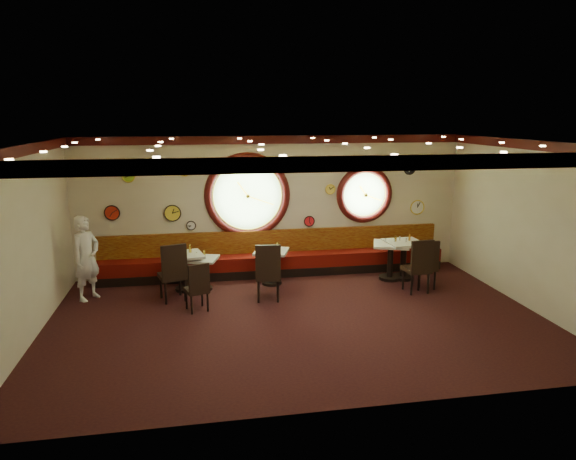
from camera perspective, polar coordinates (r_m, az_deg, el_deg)
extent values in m
cube|color=black|center=(9.55, 1.11, -9.86)|extent=(9.00, 6.00, 0.00)
cube|color=gold|center=(8.83, 1.20, 9.70)|extent=(9.00, 6.00, 0.02)
cube|color=beige|center=(11.95, -1.64, 2.76)|extent=(9.00, 0.02, 3.20)
cube|color=beige|center=(6.25, 6.55, -6.63)|extent=(9.00, 0.02, 3.20)
cube|color=beige|center=(9.31, -27.15, -1.52)|extent=(0.02, 6.00, 3.20)
cube|color=beige|center=(10.85, 25.16, 0.52)|extent=(0.02, 6.00, 3.20)
cube|color=#3C0B0B|center=(11.74, -1.65, 9.99)|extent=(9.00, 0.10, 0.18)
cube|color=#3C0B0B|center=(5.98, 6.77, 7.32)|extent=(9.00, 0.10, 0.18)
cube|color=#3C0B0B|center=(9.08, -27.81, 7.77)|extent=(0.10, 6.00, 0.18)
cube|color=#3C0B0B|center=(10.64, 25.71, 8.49)|extent=(0.10, 6.00, 0.18)
cube|color=black|center=(12.03, -1.40, -4.52)|extent=(8.00, 0.55, 0.20)
cube|color=#580A07|center=(11.96, -1.41, -3.38)|extent=(8.00, 0.55, 0.30)
cube|color=#641507|center=(12.07, -1.57, -1.27)|extent=(8.00, 0.10, 0.55)
cylinder|color=#88BD71|center=(11.83, -4.53, 3.85)|extent=(1.66, 0.02, 1.66)
torus|color=#3C0B0B|center=(11.82, -4.52, 3.84)|extent=(1.98, 0.18, 1.98)
torus|color=yellow|center=(11.79, -4.50, 3.82)|extent=(1.61, 0.03, 1.61)
cylinder|color=#88BD71|center=(12.42, 8.47, 3.94)|extent=(1.10, 0.02, 1.10)
torus|color=#3C0B0B|center=(12.41, 8.49, 3.93)|extent=(1.38, 0.18, 1.38)
torus|color=yellow|center=(12.38, 8.53, 3.91)|extent=(1.09, 0.03, 1.09)
cylinder|color=white|center=(11.87, -10.71, 0.50)|extent=(0.20, 0.03, 0.20)
cylinder|color=red|center=(12.14, 2.37, 0.98)|extent=(0.24, 0.03, 0.24)
cylinder|color=#94C13C|center=(11.92, 1.96, 7.34)|extent=(0.30, 0.03, 0.30)
cylinder|color=white|center=(12.94, 14.15, 2.46)|extent=(0.34, 0.03, 0.34)
cylinder|color=#95CF29|center=(11.77, -17.31, 5.73)|extent=(0.26, 0.03, 0.26)
cylinder|color=#B52012|center=(11.95, -18.96, 1.82)|extent=(0.32, 0.03, 0.32)
cylinder|color=black|center=(12.71, 13.35, 6.66)|extent=(0.28, 0.03, 0.28)
cylinder|color=#FAE153|center=(12.13, 4.72, 4.54)|extent=(0.22, 0.03, 0.22)
cylinder|color=black|center=(11.67, -11.46, 6.49)|extent=(0.24, 0.03, 0.24)
cylinder|color=yellow|center=(11.82, -12.71, 1.84)|extent=(0.36, 0.03, 0.36)
cylinder|color=black|center=(11.24, -11.25, -6.40)|extent=(0.46, 0.46, 0.06)
cylinder|color=black|center=(11.13, -11.33, -4.63)|extent=(0.12, 0.12, 0.73)
cube|color=silver|center=(11.02, -11.41, -2.75)|extent=(0.87, 0.87, 0.05)
cylinder|color=black|center=(11.21, -9.43, -6.41)|extent=(0.40, 0.40, 0.05)
cylinder|color=black|center=(11.11, -9.49, -4.85)|extent=(0.11, 0.11, 0.64)
cube|color=silver|center=(11.01, -9.55, -3.19)|extent=(0.79, 0.79, 0.05)
cylinder|color=black|center=(11.43, -1.84, -5.84)|extent=(0.44, 0.44, 0.06)
cylinder|color=black|center=(11.32, -1.85, -4.17)|extent=(0.12, 0.12, 0.70)
cube|color=silver|center=(11.22, -1.86, -2.39)|extent=(0.88, 0.88, 0.05)
cylinder|color=black|center=(11.96, 11.21, -5.22)|extent=(0.48, 0.48, 0.07)
cylinder|color=black|center=(11.85, 11.29, -3.46)|extent=(0.13, 0.13, 0.76)
cube|color=silver|center=(11.75, 11.37, -1.59)|extent=(0.98, 0.98, 0.05)
cylinder|color=black|center=(12.06, 12.60, -5.12)|extent=(0.50, 0.50, 0.07)
cylinder|color=black|center=(11.95, 12.69, -3.31)|extent=(0.14, 0.14, 0.79)
cube|color=silver|center=(11.84, 12.79, -1.39)|extent=(0.85, 0.85, 0.06)
cube|color=black|center=(10.58, -12.73, -5.01)|extent=(0.62, 0.62, 0.09)
cube|color=black|center=(10.28, -12.53, -3.38)|extent=(0.50, 0.21, 0.65)
cube|color=black|center=(9.97, -10.12, -6.60)|extent=(0.51, 0.51, 0.07)
cube|color=black|center=(9.72, -9.86, -5.25)|extent=(0.40, 0.18, 0.52)
cube|color=black|center=(10.37, -2.23, -5.09)|extent=(0.56, 0.56, 0.09)
cube|color=black|center=(10.05, -2.23, -3.47)|extent=(0.50, 0.13, 0.65)
cube|color=black|center=(11.13, 14.07, -4.27)|extent=(0.52, 0.52, 0.08)
cube|color=black|center=(10.85, 14.69, -2.76)|extent=(0.49, 0.10, 0.63)
cube|color=black|center=(11.44, 14.90, -4.04)|extent=(0.48, 0.48, 0.08)
cube|color=black|center=(11.18, 15.36, -2.68)|extent=(0.45, 0.08, 0.59)
cylinder|color=silver|center=(11.02, -11.56, -2.38)|extent=(0.03, 0.03, 0.09)
cylinder|color=silver|center=(11.07, -10.13, -2.74)|extent=(0.04, 0.04, 0.10)
cylinder|color=silver|center=(11.23, -2.37, -2.01)|extent=(0.03, 0.03, 0.09)
cylinder|color=silver|center=(11.80, 10.78, -1.13)|extent=(0.03, 0.03, 0.10)
cylinder|color=silver|center=(10.93, -11.64, -2.44)|extent=(0.04, 0.04, 0.11)
cylinder|color=silver|center=(10.94, -9.38, -2.90)|extent=(0.04, 0.04, 0.10)
cylinder|color=silver|center=(11.23, -1.92, -1.97)|extent=(0.04, 0.04, 0.10)
cylinder|color=silver|center=(11.77, 11.76, -1.22)|extent=(0.03, 0.03, 0.09)
cylinder|color=gold|center=(11.09, -10.81, -2.02)|extent=(0.05, 0.05, 0.18)
cylinder|color=gold|center=(11.10, -9.26, -2.55)|extent=(0.04, 0.04, 0.14)
cylinder|color=gold|center=(11.30, -1.17, -1.74)|extent=(0.05, 0.05, 0.16)
cylinder|color=gold|center=(11.79, 11.85, -1.02)|extent=(0.05, 0.05, 0.16)
cylinder|color=silver|center=(11.89, 12.31, -0.92)|extent=(0.04, 0.04, 0.10)
cylinder|color=silver|center=(11.78, 12.99, -1.09)|extent=(0.03, 0.03, 0.10)
cylinder|color=gold|center=(11.94, 13.34, -0.79)|extent=(0.05, 0.05, 0.15)
imported|color=white|center=(11.03, -21.48, -2.91)|extent=(0.70, 0.75, 1.72)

